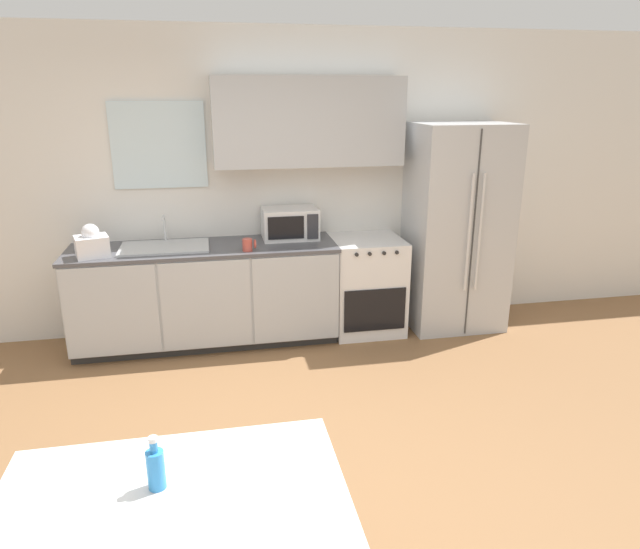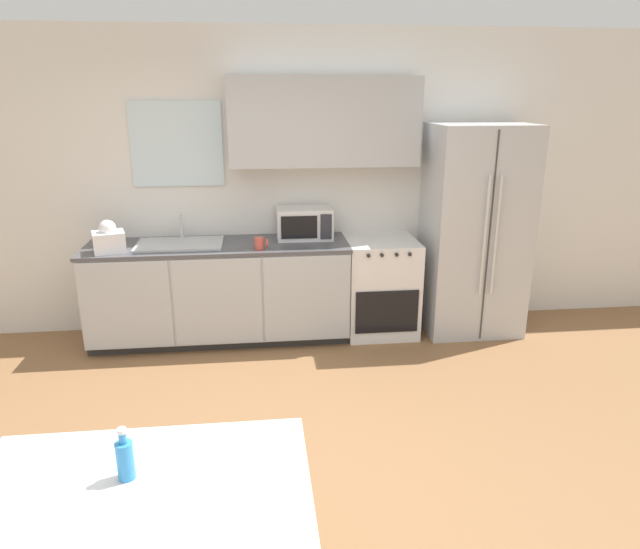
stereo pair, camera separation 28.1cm
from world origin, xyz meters
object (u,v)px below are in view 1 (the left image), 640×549
dining_table (173,520)px  drink_bottle (156,468)px  microwave (290,223)px  coffee_mug (248,245)px  oven_range (366,285)px  refrigerator (457,228)px

dining_table → drink_bottle: 0.20m
microwave → coffee_mug: bearing=-139.0°
oven_range → drink_bottle: bearing=-119.0°
microwave → oven_range: bearing=-9.8°
oven_range → dining_table: size_ratio=0.68×
dining_table → drink_bottle: bearing=125.0°
refrigerator → dining_table: bearing=-129.0°
oven_range → refrigerator: size_ratio=0.47×
coffee_mug → dining_table: coffee_mug is taller
refrigerator → coffee_mug: refrigerator is taller
refrigerator → microwave: size_ratio=3.84×
oven_range → dining_table: 3.44m
refrigerator → microwave: (-1.54, 0.14, 0.08)m
coffee_mug → drink_bottle: coffee_mug is taller
microwave → coffee_mug: size_ratio=4.30×
drink_bottle → coffee_mug: bearing=78.6°
microwave → coffee_mug: (-0.40, -0.35, -0.09)m
refrigerator → microwave: refrigerator is taller
dining_table → oven_range: bearing=62.4°
coffee_mug → oven_range: bearing=12.0°
refrigerator → coffee_mug: size_ratio=16.52×
microwave → dining_table: microwave is taller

